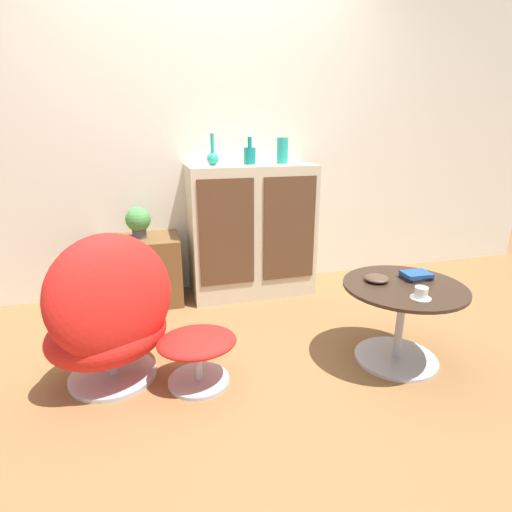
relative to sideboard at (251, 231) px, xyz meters
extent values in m
plane|color=olive|center=(-0.27, -1.10, -0.52)|extent=(12.00, 12.00, 0.00)
cube|color=silver|center=(-0.27, 0.26, 0.78)|extent=(6.40, 0.06, 2.60)
cube|color=beige|center=(0.00, 0.00, 0.00)|extent=(0.97, 0.45, 1.04)
cube|color=brown|center=(-0.24, -0.23, 0.05)|extent=(0.41, 0.01, 0.79)
cube|color=brown|center=(0.24, -0.23, 0.05)|extent=(0.41, 0.01, 0.79)
cube|color=brown|center=(-0.87, 0.02, -0.26)|extent=(0.59, 0.42, 0.52)
cylinder|color=beige|center=(-0.87, -0.19, -0.30)|extent=(0.22, 0.01, 0.22)
cylinder|color=#B7B7BC|center=(-1.05, -0.97, -0.51)|extent=(0.47, 0.47, 0.02)
cylinder|color=#B7B7BC|center=(-1.05, -0.97, -0.45)|extent=(0.06, 0.06, 0.10)
ellipsoid|color=red|center=(-1.05, -0.97, -0.25)|extent=(0.79, 0.74, 0.30)
ellipsoid|color=red|center=(-1.00, -1.07, 0.00)|extent=(0.73, 0.62, 0.67)
cylinder|color=#B7B7BC|center=(-0.60, -1.14, -0.51)|extent=(0.33, 0.33, 0.02)
cylinder|color=#B7B7BC|center=(-0.60, -1.14, -0.41)|extent=(0.04, 0.04, 0.18)
ellipsoid|color=red|center=(-0.60, -1.14, -0.28)|extent=(0.42, 0.35, 0.09)
cylinder|color=#B7B7BC|center=(0.55, -1.24, -0.51)|extent=(0.47, 0.47, 0.02)
cylinder|color=#B7B7BC|center=(0.55, -1.24, -0.28)|extent=(0.04, 0.04, 0.44)
cylinder|color=#332319|center=(0.55, -1.24, -0.06)|extent=(0.67, 0.67, 0.02)
ellipsoid|color=teal|center=(-0.29, 0.00, 0.57)|extent=(0.09, 0.09, 0.09)
cylinder|color=teal|center=(-0.29, 0.00, 0.68)|extent=(0.03, 0.03, 0.14)
cylinder|color=#147A75|center=(-0.01, 0.00, 0.58)|extent=(0.09, 0.09, 0.12)
cylinder|color=#147A75|center=(-0.01, 0.00, 0.68)|extent=(0.03, 0.03, 0.08)
cylinder|color=teal|center=(0.26, 0.00, 0.62)|extent=(0.09, 0.09, 0.19)
cylinder|color=#4C4C51|center=(-0.86, 0.02, 0.03)|extent=(0.10, 0.10, 0.06)
sphere|color=#478E47|center=(-0.86, 0.02, 0.14)|extent=(0.18, 0.18, 0.18)
cylinder|color=white|center=(0.52, -1.42, -0.04)|extent=(0.11, 0.11, 0.01)
cylinder|color=white|center=(0.52, -1.42, -0.02)|extent=(0.07, 0.07, 0.06)
cube|color=black|center=(0.67, -1.18, -0.04)|extent=(0.17, 0.13, 0.02)
cube|color=#1E478C|center=(0.67, -1.18, -0.02)|extent=(0.16, 0.12, 0.02)
ellipsoid|color=#4C3828|center=(0.43, -1.15, -0.03)|extent=(0.14, 0.14, 0.04)
camera|label=1|loc=(-0.80, -3.00, 0.79)|focal=28.00mm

